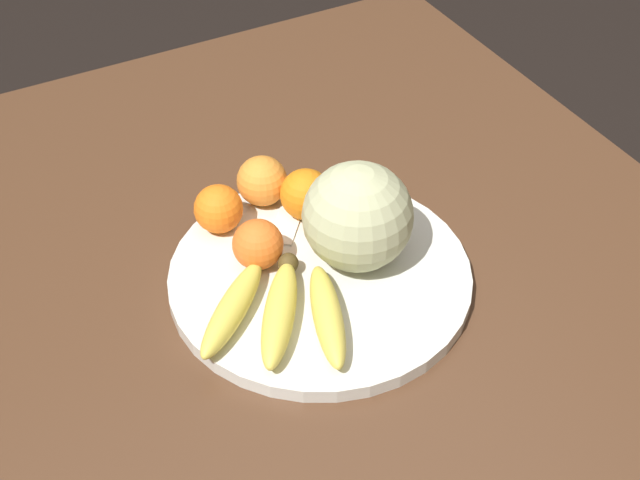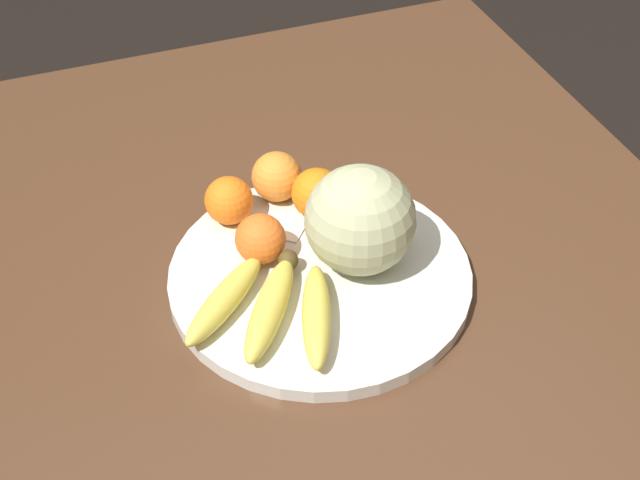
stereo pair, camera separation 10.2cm
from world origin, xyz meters
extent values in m
cube|color=#4C301E|center=(0.00, 0.00, 0.71)|extent=(1.34, 0.91, 0.04)
cube|color=#4C301E|center=(0.59, -0.37, 0.35)|extent=(0.07, 0.07, 0.69)
cube|color=#4C301E|center=(0.59, 0.37, 0.35)|extent=(0.07, 0.07, 0.69)
cylinder|color=silver|center=(0.08, 0.05, 0.74)|extent=(0.36, 0.36, 0.02)
torus|color=navy|center=(0.08, 0.05, 0.74)|extent=(0.36, 0.36, 0.01)
sphere|color=#B2B789|center=(0.08, 0.00, 0.81)|extent=(0.13, 0.13, 0.13)
sphere|color=#473819|center=(0.09, 0.08, 0.77)|extent=(0.02, 0.02, 0.02)
ellipsoid|color=#DBC64C|center=(0.05, 0.17, 0.77)|extent=(0.13, 0.14, 0.03)
ellipsoid|color=#DBC64C|center=(0.02, 0.13, 0.77)|extent=(0.15, 0.12, 0.03)
ellipsoid|color=#DBC64C|center=(-0.01, 0.08, 0.77)|extent=(0.16, 0.08, 0.03)
sphere|color=orange|center=(0.12, 0.11, 0.78)|extent=(0.06, 0.06, 0.06)
sphere|color=orange|center=(0.20, 0.12, 0.78)|extent=(0.06, 0.06, 0.06)
sphere|color=orange|center=(0.18, 0.02, 0.78)|extent=(0.07, 0.07, 0.07)
sphere|color=orange|center=(0.23, 0.05, 0.78)|extent=(0.07, 0.07, 0.07)
cube|color=white|center=(0.17, 0.05, 0.75)|extent=(0.08, 0.07, 0.00)
camera|label=1|loc=(-0.59, 0.41, 1.49)|focal=50.00mm
camera|label=2|loc=(-0.63, 0.31, 1.49)|focal=50.00mm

